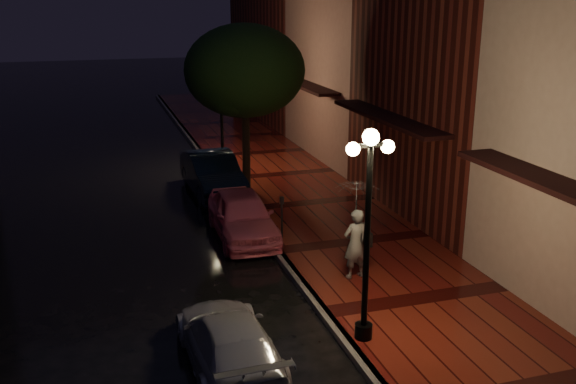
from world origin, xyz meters
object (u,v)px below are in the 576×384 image
object	(u,v)px
street_tree	(245,74)
silver_car	(229,341)
woman_with_umbrella	(356,215)
parking_meter	(282,213)
navy_car	(213,174)
streetlamp_far	(221,108)
pink_car	(242,215)
streetlamp_near	(368,224)

from	to	relation	value
street_tree	silver_car	size ratio (longest dim) A/B	1.50
woman_with_umbrella	parking_meter	world-z (taller)	woman_with_umbrella
navy_car	parking_meter	xyz separation A→B (m)	(0.97, -5.33, 0.16)
streetlamp_far	parking_meter	bearing A→B (deg)	-89.85
silver_car	street_tree	bearing A→B (deg)	-106.87
street_tree	navy_car	distance (m)	3.71
street_tree	pink_car	xyz separation A→B (m)	(-1.21, -4.40, -3.55)
street_tree	streetlamp_near	bearing A→B (deg)	-91.35
silver_car	woman_with_umbrella	size ratio (longest dim) A/B	1.57
streetlamp_near	pink_car	distance (m)	6.93
streetlamp_far	silver_car	bearing A→B (deg)	-101.19
streetlamp_near	woman_with_umbrella	xyz separation A→B (m)	(0.97, 2.78, -0.82)
street_tree	pink_car	size ratio (longest dim) A/B	1.43
streetlamp_near	woman_with_umbrella	distance (m)	3.06
streetlamp_far	street_tree	world-z (taller)	street_tree
pink_car	streetlamp_near	bearing A→B (deg)	-80.35
parking_meter	pink_car	bearing A→B (deg)	142.44
streetlamp_near	pink_car	world-z (taller)	streetlamp_near
navy_car	street_tree	bearing A→B (deg)	-10.63
streetlamp_near	street_tree	world-z (taller)	street_tree
pink_car	navy_car	distance (m)	4.57
streetlamp_near	street_tree	bearing A→B (deg)	88.65
street_tree	navy_car	xyz separation A→B (m)	(-1.21, 0.17, -3.50)
streetlamp_near	silver_car	world-z (taller)	streetlamp_near
pink_car	streetlamp_far	bearing A→B (deg)	84.14
streetlamp_far	parking_meter	size ratio (longest dim) A/B	3.47
pink_car	navy_car	bearing A→B (deg)	91.45
silver_car	parking_meter	size ratio (longest dim) A/B	3.12
streetlamp_near	parking_meter	size ratio (longest dim) A/B	3.47
streetlamp_near	silver_car	bearing A→B (deg)	-179.01
street_tree	streetlamp_far	bearing A→B (deg)	94.91
navy_car	woman_with_umbrella	distance (m)	8.66
streetlamp_near	pink_car	xyz separation A→B (m)	(-0.95, 6.59, -1.91)
street_tree	parking_meter	bearing A→B (deg)	-92.63
street_tree	navy_car	world-z (taller)	street_tree
pink_car	silver_car	size ratio (longest dim) A/B	1.05
pink_car	parking_meter	size ratio (longest dim) A/B	3.27
streetlamp_far	navy_car	size ratio (longest dim) A/B	0.96
street_tree	woman_with_umbrella	world-z (taller)	street_tree
street_tree	silver_car	bearing A→B (deg)	-105.39
streetlamp_near	silver_car	distance (m)	3.45
streetlamp_far	pink_car	distance (m)	7.71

